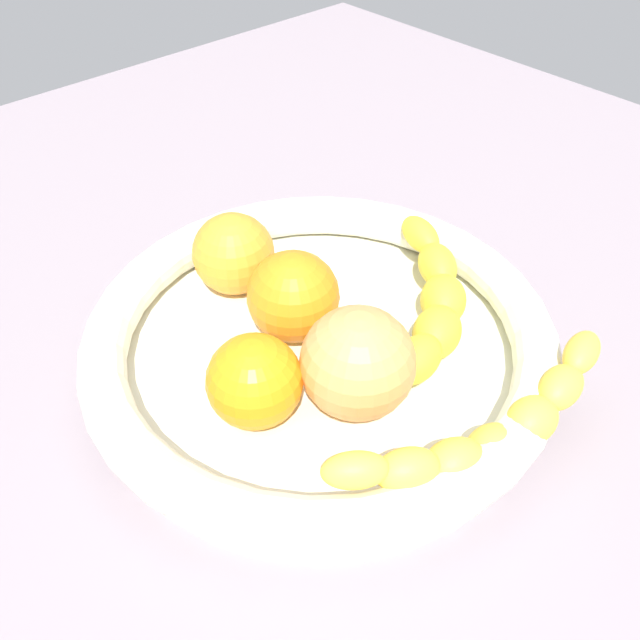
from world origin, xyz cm
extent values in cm
cube|color=gray|center=(0.00, 0.00, 1.50)|extent=(120.00, 120.00, 3.00)
cylinder|color=silver|center=(0.00, 0.00, 3.91)|extent=(31.41, 31.41, 1.82)
torus|color=silver|center=(0.00, 0.00, 6.46)|extent=(33.71, 33.71, 3.29)
ellipsoid|color=yellow|center=(1.08, 7.00, 7.81)|extent=(4.73, 2.80, 2.39)
ellipsoid|color=yellow|center=(-2.52, 6.86, 7.35)|extent=(4.96, 3.64, 2.90)
ellipsoid|color=yellow|center=(-5.97, 5.77, 6.89)|extent=(5.55, 5.02, 3.42)
ellipsoid|color=yellow|center=(-9.00, 3.81, 6.89)|extent=(5.66, 5.54, 3.42)
ellipsoid|color=yellow|center=(-11.41, 1.12, 7.35)|extent=(4.95, 5.38, 2.90)
ellipsoid|color=yellow|center=(-13.02, -2.11, 7.81)|extent=(3.73, 5.06, 2.39)
ellipsoid|color=yellow|center=(7.35, 10.93, 8.58)|extent=(4.41, 4.06, 2.15)
ellipsoid|color=yellow|center=(4.79, 12.56, 7.88)|extent=(4.64, 4.08, 2.54)
ellipsoid|color=yellow|center=(2.02, 13.79, 7.18)|extent=(4.66, 4.07, 2.92)
ellipsoid|color=yellow|center=(-0.90, 14.60, 6.48)|extent=(4.47, 4.01, 3.31)
ellipsoid|color=yellow|center=(-3.91, 14.97, 7.18)|extent=(4.04, 3.11, 2.92)
ellipsoid|color=yellow|center=(-6.94, 14.90, 7.88)|extent=(4.13, 2.91, 2.54)
ellipsoid|color=yellow|center=(-9.92, 14.38, 8.58)|extent=(4.31, 3.04, 2.15)
sphere|color=orange|center=(7.05, 1.56, 7.95)|extent=(6.25, 6.25, 6.25)
sphere|color=orange|center=(-0.10, -2.86, 8.21)|extent=(6.77, 6.77, 6.77)
sphere|color=orange|center=(-0.44, -10.04, 8.06)|extent=(6.47, 6.47, 6.47)
sphere|color=#F99D54|center=(1.53, 5.26, 8.60)|extent=(7.55, 7.55, 7.55)
camera|label=1|loc=(23.11, 25.34, 39.31)|focal=37.29mm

